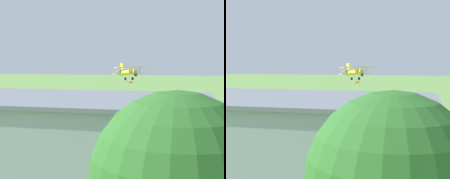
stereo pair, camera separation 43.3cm
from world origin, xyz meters
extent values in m
plane|color=#608C42|center=(0.00, 0.00, 0.00)|extent=(400.00, 400.00, 0.00)
cube|color=#99A3AD|center=(3.86, 36.53, 2.93)|extent=(34.15, 16.40, 5.86)
cube|color=slate|center=(3.86, 36.53, 6.03)|extent=(34.75, 17.01, 0.35)
cube|color=#384251|center=(3.97, 28.51, 2.40)|extent=(10.00, 0.29, 4.80)
cylinder|color=yellow|center=(3.02, -3.68, 7.52)|extent=(4.97, 4.82, 1.68)
cone|color=black|center=(0.69, -1.46, 7.17)|extent=(1.08, 1.08, 0.82)
cube|color=yellow|center=(2.54, -3.22, 7.29)|extent=(6.53, 6.74, 0.28)
cube|color=yellow|center=(2.18, -2.88, 8.62)|extent=(6.53, 6.74, 0.28)
cube|color=yellow|center=(4.80, -5.38, 8.83)|extent=(0.96, 0.92, 1.41)
cube|color=yellow|center=(4.88, -5.46, 7.80)|extent=(2.45, 2.50, 0.18)
cylinder|color=black|center=(3.36, -2.70, 6.18)|extent=(0.56, 0.54, 0.64)
cylinder|color=black|center=(2.05, -4.07, 6.18)|extent=(0.56, 0.54, 0.64)
cylinder|color=#332D28|center=(4.10, -1.23, 7.96)|extent=(0.22, 0.22, 1.38)
cylinder|color=#332D28|center=(0.62, -4.87, 7.96)|extent=(0.22, 0.22, 1.38)
cube|color=white|center=(-11.30, 19.97, 0.72)|extent=(1.91, 4.32, 0.79)
cube|color=#2D3842|center=(-11.30, 19.97, 1.38)|extent=(1.65, 2.43, 0.54)
cylinder|color=black|center=(-12.17, 21.44, 0.32)|extent=(0.23, 0.64, 0.64)
cylinder|color=black|center=(-10.36, 21.40, 0.32)|extent=(0.23, 0.64, 0.64)
cylinder|color=black|center=(-12.24, 18.53, 0.32)|extent=(0.23, 0.64, 0.64)
cylinder|color=black|center=(-10.43, 18.49, 0.32)|extent=(0.23, 0.64, 0.64)
cube|color=red|center=(18.48, 20.35, 0.69)|extent=(1.98, 4.34, 0.75)
cube|color=#2D3842|center=(18.48, 20.35, 1.36)|extent=(1.67, 2.46, 0.59)
cylinder|color=black|center=(17.68, 21.84, 0.32)|extent=(0.25, 0.65, 0.64)
cylinder|color=black|center=(17.53, 18.95, 0.32)|extent=(0.25, 0.65, 0.64)
cylinder|color=black|center=(19.29, 18.86, 0.32)|extent=(0.25, 0.65, 0.64)
cylinder|color=#33723F|center=(16.43, 16.17, 0.44)|extent=(0.43, 0.43, 0.88)
cylinder|color=orange|center=(16.43, 16.17, 1.19)|extent=(0.51, 0.51, 0.62)
sphere|color=beige|center=(16.43, 16.17, 1.62)|extent=(0.24, 0.24, 0.24)
cylinder|color=navy|center=(0.53, 16.22, 0.40)|extent=(0.45, 0.45, 0.81)
cylinder|color=beige|center=(0.53, 16.22, 1.10)|extent=(0.54, 0.54, 0.57)
sphere|color=beige|center=(0.53, 16.22, 1.49)|extent=(0.22, 0.22, 0.22)
cylinder|color=#3F3F47|center=(15.80, 21.91, 0.45)|extent=(0.41, 0.41, 0.90)
cylinder|color=#B23333|center=(15.80, 21.91, 1.21)|extent=(0.49, 0.49, 0.64)
sphere|color=#D8AD84|center=(15.80, 21.91, 1.65)|extent=(0.24, 0.24, 0.24)
sphere|color=#286023|center=(-11.06, 56.15, 5.53)|extent=(6.15, 6.15, 6.15)
cylinder|color=silver|center=(2.53, -6.91, 2.70)|extent=(0.12, 0.12, 5.40)
cone|color=orange|center=(3.23, -6.91, 5.25)|extent=(1.41, 1.22, 0.60)
camera|label=1|loc=(-11.75, 67.85, 9.52)|focal=54.05mm
camera|label=2|loc=(-12.17, 67.74, 9.52)|focal=54.05mm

